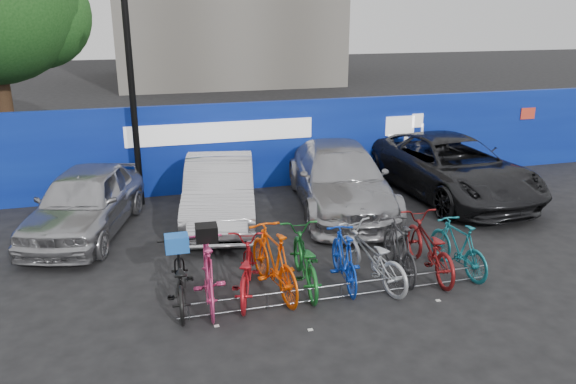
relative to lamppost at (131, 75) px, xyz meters
name	(u,v)px	position (x,y,z in m)	size (l,w,h in m)	color
ground	(329,283)	(3.20, -5.40, -3.27)	(100.00, 100.00, 0.00)	black
hoarding	(258,145)	(3.21, 0.60, -2.07)	(22.00, 0.18, 2.40)	navy
lamppost	(131,75)	(0.00, 0.00, 0.00)	(0.25, 0.50, 6.11)	black
bike_rack	(341,291)	(3.20, -6.00, -3.11)	(5.60, 0.03, 0.30)	#595B60
car_0	(85,201)	(-1.20, -1.66, -2.53)	(1.74, 4.33, 1.47)	#A2A3A7
car_1	(220,190)	(1.79, -1.65, -2.54)	(1.55, 4.46, 1.47)	#B0B0B4
car_2	(340,178)	(4.81, -1.56, -2.50)	(2.16, 5.32, 1.54)	#9E9EA2
car_3	(450,167)	(7.98, -1.40, -2.48)	(2.61, 5.66, 1.57)	black
bike_0	(179,278)	(0.52, -5.45, -2.78)	(0.66, 1.88, 0.99)	black
bike_1	(208,272)	(1.00, -5.56, -2.69)	(0.55, 1.95, 1.17)	#D73975
bike_2	(245,270)	(1.64, -5.44, -2.78)	(0.66, 1.88, 0.99)	#AD141C
bike_3	(274,261)	(2.15, -5.45, -2.66)	(0.57, 2.02, 1.21)	#FC5206
bike_4	(304,260)	(2.73, -5.37, -2.75)	(0.69, 1.99, 1.05)	#166523
bike_5	(344,258)	(3.44, -5.49, -2.75)	(0.49, 1.73, 1.04)	#0C38BF
bike_6	(371,256)	(3.92, -5.56, -2.75)	(0.70, 1.99, 1.05)	#AAAEB3
bike_7	(400,248)	(4.57, -5.41, -2.73)	(0.51, 1.79, 1.08)	#2A2A2C
bike_8	(429,247)	(5.13, -5.47, -2.73)	(0.72, 2.05, 1.08)	maroon
bike_9	(458,247)	(5.70, -5.57, -2.76)	(0.48, 1.71, 1.03)	#166F7C
cargo_crate	(177,243)	(0.52, -5.45, -2.15)	(0.38, 0.29, 0.27)	blue
cargo_topcase	(206,233)	(1.00, -5.56, -1.97)	(0.36, 0.32, 0.26)	black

